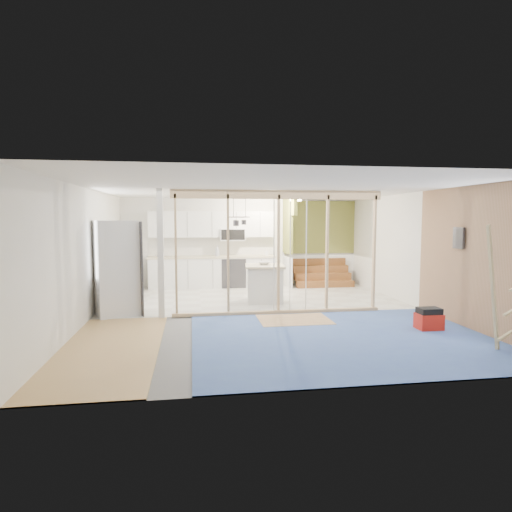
{
  "coord_description": "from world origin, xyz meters",
  "views": [
    {
      "loc": [
        -1.48,
        -8.69,
        2.0
      ],
      "look_at": [
        -0.08,
        0.6,
        1.19
      ],
      "focal_mm": 30.0,
      "sensor_mm": 36.0,
      "label": 1
    }
  ],
  "objects": [
    {
      "name": "base_cabinets",
      "position": [
        -1.61,
        3.36,
        0.47
      ],
      "size": [
        4.45,
        2.24,
        0.93
      ],
      "color": "white",
      "rests_on": "room"
    },
    {
      "name": "soap_bottle_b",
      "position": [
        0.7,
        3.72,
        1.02
      ],
      "size": [
        0.09,
        0.09,
        0.17
      ],
      "primitive_type": "imported",
      "rotation": [
        0.0,
        0.0,
        -0.15
      ],
      "color": "white",
      "rests_on": "base_cabinets"
    },
    {
      "name": "room",
      "position": [
        0.0,
        0.0,
        1.3
      ],
      "size": [
        7.01,
        8.01,
        2.61
      ],
      "color": "slate",
      "rests_on": "ground"
    },
    {
      "name": "green_partition",
      "position": [
        2.04,
        3.66,
        0.94
      ],
      "size": [
        2.25,
        1.51,
        2.6
      ],
      "color": "olive",
      "rests_on": "room"
    },
    {
      "name": "sheathing_panel",
      "position": [
        3.48,
        -2.0,
        1.3
      ],
      "size": [
        0.02,
        4.0,
        2.6
      ],
      "primitive_type": "cube",
      "color": "#AA7E5C",
      "rests_on": "room"
    },
    {
      "name": "bowl",
      "position": [
        0.25,
        1.45,
        0.94
      ],
      "size": [
        0.33,
        0.33,
        0.07
      ],
      "primitive_type": "imported",
      "rotation": [
        0.0,
        0.0,
        0.16
      ],
      "color": "silver",
      "rests_on": "island"
    },
    {
      "name": "upper_cabinets",
      "position": [
        -0.84,
        3.82,
        1.82
      ],
      "size": [
        3.6,
        0.41,
        0.85
      ],
      "color": "white",
      "rests_on": "room"
    },
    {
      "name": "fridge",
      "position": [
        -3.02,
        0.45,
        0.99
      ],
      "size": [
        1.13,
        1.09,
        1.97
      ],
      "rotation": [
        0.0,
        0.0,
        0.39
      ],
      "color": "silver",
      "rests_on": "room"
    },
    {
      "name": "floor_overlays",
      "position": [
        0.07,
        0.06,
        0.01
      ],
      "size": [
        7.0,
        8.0,
        0.03
      ],
      "color": "silver",
      "rests_on": "room"
    },
    {
      "name": "soap_bottle_a",
      "position": [
        -0.76,
        3.58,
        1.09
      ],
      "size": [
        0.16,
        0.16,
        0.32
      ],
      "primitive_type": "imported",
      "rotation": [
        0.0,
        0.0,
        -0.38
      ],
      "color": "#A3A6B6",
      "rests_on": "base_cabinets"
    },
    {
      "name": "toolbox",
      "position": [
        2.73,
        -1.66,
        0.2
      ],
      "size": [
        0.43,
        0.33,
        0.41
      ],
      "rotation": [
        0.0,
        0.0,
        -0.01
      ],
      "color": "#B71C10",
      "rests_on": "room"
    },
    {
      "name": "ceiling_light",
      "position": [
        1.4,
        3.0,
        2.54
      ],
      "size": [
        0.32,
        0.32,
        0.08
      ],
      "primitive_type": "cylinder",
      "color": "#FFEABF",
      "rests_on": "room"
    },
    {
      "name": "ladder",
      "position": [
        3.19,
        -3.02,
        0.98
      ],
      "size": [
        1.01,
        0.22,
        1.91
      ],
      "rotation": [
        0.0,
        0.0,
        0.4
      ],
      "color": "tan",
      "rests_on": "room"
    },
    {
      "name": "stud_frame",
      "position": [
        -0.24,
        -0.0,
        1.59
      ],
      "size": [
        4.66,
        0.14,
        2.6
      ],
      "color": "tan",
      "rests_on": "room"
    },
    {
      "name": "island",
      "position": [
        0.24,
        1.34,
        0.45
      ],
      "size": [
        1.02,
        1.02,
        0.9
      ],
      "rotation": [
        0.0,
        0.0,
        -0.12
      ],
      "color": "silver",
      "rests_on": "room"
    },
    {
      "name": "electrical_panel",
      "position": [
        3.43,
        -1.4,
        1.65
      ],
      "size": [
        0.04,
        0.3,
        0.4
      ],
      "primitive_type": "cube",
      "color": "#39383E",
      "rests_on": "room"
    },
    {
      "name": "pot_rack",
      "position": [
        -0.31,
        1.89,
        2.0
      ],
      "size": [
        0.52,
        0.52,
        0.72
      ],
      "color": "black",
      "rests_on": "room"
    }
  ]
}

